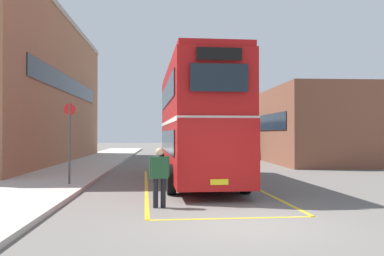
% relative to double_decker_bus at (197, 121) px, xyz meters
% --- Properties ---
extents(ground_plane, '(135.60, 135.60, 0.00)m').
position_rel_double_decker_bus_xyz_m(ground_plane, '(0.37, 6.21, -2.51)').
color(ground_plane, '#66605B').
extents(sidewalk_left, '(4.00, 57.60, 0.14)m').
position_rel_double_decker_bus_xyz_m(sidewalk_left, '(-6.13, 8.61, -2.44)').
color(sidewalk_left, '#B2ADA3').
rests_on(sidewalk_left, ground).
extents(brick_building_left, '(5.41, 24.48, 9.91)m').
position_rel_double_decker_bus_xyz_m(brick_building_left, '(-10.37, 12.14, 2.45)').
color(brick_building_left, '#9E6647').
rests_on(brick_building_left, ground).
extents(depot_building_right, '(8.59, 12.28, 5.05)m').
position_rel_double_decker_bus_xyz_m(depot_building_right, '(10.13, 11.98, 0.01)').
color(depot_building_right, brown).
rests_on(depot_building_right, ground).
extents(double_decker_bus, '(3.10, 10.94, 4.75)m').
position_rel_double_decker_bus_xyz_m(double_decker_bus, '(0.00, 0.00, 0.00)').
color(double_decker_bus, black).
rests_on(double_decker_bus, ground).
extents(single_deck_bus, '(2.92, 9.43, 3.02)m').
position_rel_double_decker_bus_xyz_m(single_deck_bus, '(3.41, 19.57, -0.87)').
color(single_deck_bus, black).
rests_on(single_deck_bus, ground).
extents(pedestrian_boarding, '(0.54, 0.29, 1.62)m').
position_rel_double_decker_bus_xyz_m(pedestrian_boarding, '(-1.45, -5.87, -1.58)').
color(pedestrian_boarding, black).
rests_on(pedestrian_boarding, ground).
extents(bus_stop_sign, '(0.44, 0.09, 2.98)m').
position_rel_double_decker_bus_xyz_m(bus_stop_sign, '(-4.83, -1.32, -0.60)').
color(bus_stop_sign, '#4C4C51').
rests_on(bus_stop_sign, sidewalk_left).
extents(bay_marking_yellow, '(4.69, 13.02, 0.01)m').
position_rel_double_decker_bus_xyz_m(bay_marking_yellow, '(0.04, -1.96, -2.51)').
color(bay_marking_yellow, gold).
rests_on(bay_marking_yellow, ground).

